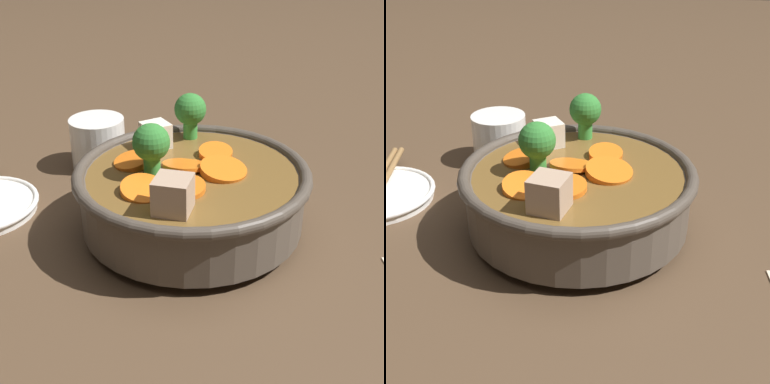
{
  "view_description": "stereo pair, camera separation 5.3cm",
  "coord_description": "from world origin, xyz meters",
  "views": [
    {
      "loc": [
        -0.46,
        -0.03,
        0.3
      ],
      "look_at": [
        0.0,
        0.0,
        0.04
      ],
      "focal_mm": 50.0,
      "sensor_mm": 36.0,
      "label": 1
    },
    {
      "loc": [
        -0.45,
        -0.08,
        0.3
      ],
      "look_at": [
        0.0,
        0.0,
        0.04
      ],
      "focal_mm": 50.0,
      "sensor_mm": 36.0,
      "label": 2
    }
  ],
  "objects": [
    {
      "name": "stirfry_bowl",
      "position": [
        0.0,
        0.0,
        0.04
      ],
      "size": [
        0.23,
        0.23,
        0.12
      ],
      "color": "#51473D",
      "rests_on": "ground_plane"
    },
    {
      "name": "tea_cup",
      "position": [
        0.14,
        0.13,
        0.03
      ],
      "size": [
        0.07,
        0.07,
        0.06
      ],
      "color": "white",
      "rests_on": "ground_plane"
    },
    {
      "name": "ground_plane",
      "position": [
        0.0,
        0.0,
        0.0
      ],
      "size": [
        3.0,
        3.0,
        0.0
      ],
      "primitive_type": "plane",
      "color": "#4C3826"
    }
  ]
}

